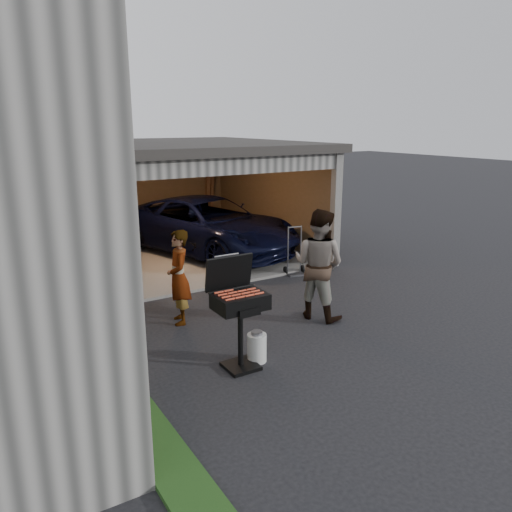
# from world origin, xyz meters

# --- Properties ---
(ground) EXTENTS (80.00, 80.00, 0.00)m
(ground) POSITION_xyz_m (0.00, 0.00, 0.00)
(ground) COLOR black
(ground) RESTS_ON ground
(groundcover_strip) EXTENTS (0.50, 8.00, 0.06)m
(groundcover_strip) POSITION_xyz_m (-2.25, -1.00, 0.03)
(groundcover_strip) COLOR #193814
(groundcover_strip) RESTS_ON ground
(garage) EXTENTS (6.80, 6.30, 2.90)m
(garage) POSITION_xyz_m (0.76, 6.79, 1.87)
(garage) COLOR #605E59
(garage) RESTS_ON ground
(minivan) EXTENTS (3.88, 5.66, 1.44)m
(minivan) POSITION_xyz_m (1.79, 6.12, 0.72)
(minivan) COLOR black
(minivan) RESTS_ON ground
(woman) EXTENTS (0.54, 0.68, 1.64)m
(woman) POSITION_xyz_m (-0.67, 2.20, 0.82)
(woman) COLOR silver
(woman) RESTS_ON ground
(man) EXTENTS (1.07, 1.17, 1.95)m
(man) POSITION_xyz_m (1.52, 1.17, 0.98)
(man) COLOR #46221B
(man) RESTS_ON ground
(bbq_grill) EXTENTS (0.71, 0.62, 1.58)m
(bbq_grill) POSITION_xyz_m (-0.60, 0.24, 0.94)
(bbq_grill) COLOR black
(bbq_grill) RESTS_ON ground
(propane_tank) EXTENTS (0.36, 0.36, 0.42)m
(propane_tank) POSITION_xyz_m (-0.30, 0.25, 0.21)
(propane_tank) COLOR silver
(propane_tank) RESTS_ON ground
(plywood_panel) EXTENTS (0.22, 0.80, 0.88)m
(plywood_panel) POSITION_xyz_m (-2.40, 1.32, 0.44)
(plywood_panel) COLOR brown
(plywood_panel) RESTS_ON ground
(hand_truck) EXTENTS (0.49, 0.42, 1.12)m
(hand_truck) POSITION_xyz_m (2.69, 3.47, 0.22)
(hand_truck) COLOR slate
(hand_truck) RESTS_ON ground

